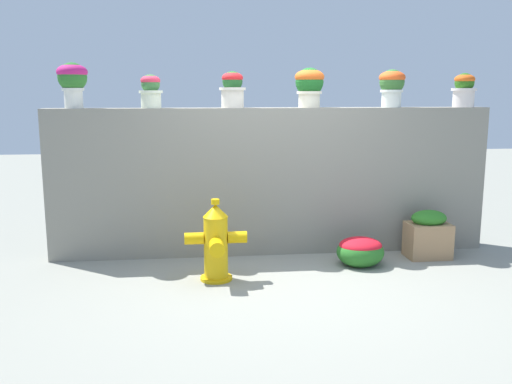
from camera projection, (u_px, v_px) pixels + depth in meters
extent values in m
plane|color=gray|center=(286.00, 282.00, 5.43)|extent=(24.00, 24.00, 0.00)
cube|color=gray|center=(272.00, 181.00, 6.31)|extent=(5.00, 0.29, 1.67)
cylinder|color=silver|center=(74.00, 98.00, 5.91)|extent=(0.19, 0.19, 0.22)
cylinder|color=silver|center=(73.00, 89.00, 5.89)|extent=(0.23, 0.23, 0.03)
sphere|color=#2C6D28|center=(72.00, 77.00, 5.87)|extent=(0.31, 0.31, 0.31)
ellipsoid|color=#C0206F|center=(72.00, 72.00, 5.86)|extent=(0.32, 0.32, 0.17)
cylinder|color=silver|center=(151.00, 99.00, 5.98)|extent=(0.22, 0.22, 0.19)
cylinder|color=silver|center=(151.00, 92.00, 5.96)|extent=(0.26, 0.26, 0.03)
sphere|color=#3A7139|center=(150.00, 84.00, 5.95)|extent=(0.20, 0.20, 0.20)
ellipsoid|color=#EA354F|center=(150.00, 80.00, 5.94)|extent=(0.21, 0.21, 0.11)
cylinder|color=beige|center=(233.00, 98.00, 6.10)|extent=(0.25, 0.25, 0.22)
cylinder|color=beige|center=(233.00, 89.00, 6.09)|extent=(0.29, 0.29, 0.03)
sphere|color=#1F5424|center=(232.00, 81.00, 6.07)|extent=(0.22, 0.22, 0.22)
ellipsoid|color=red|center=(232.00, 78.00, 6.06)|extent=(0.23, 0.23, 0.12)
cylinder|color=beige|center=(309.00, 99.00, 6.22)|extent=(0.24, 0.24, 0.18)
cylinder|color=beige|center=(309.00, 93.00, 6.21)|extent=(0.28, 0.28, 0.03)
sphere|color=#1B6122|center=(309.00, 82.00, 6.19)|extent=(0.32, 0.32, 0.32)
ellipsoid|color=#E25A1C|center=(310.00, 77.00, 6.18)|extent=(0.33, 0.33, 0.17)
cylinder|color=silver|center=(391.00, 99.00, 6.26)|extent=(0.22, 0.22, 0.20)
cylinder|color=silver|center=(392.00, 91.00, 6.25)|extent=(0.26, 0.26, 0.03)
sphere|color=#35692E|center=(392.00, 82.00, 6.23)|extent=(0.28, 0.28, 0.28)
ellipsoid|color=#ED531D|center=(392.00, 77.00, 6.22)|extent=(0.30, 0.30, 0.15)
cylinder|color=silver|center=(463.00, 98.00, 6.35)|extent=(0.24, 0.24, 0.22)
cylinder|color=silver|center=(464.00, 89.00, 6.34)|extent=(0.28, 0.28, 0.03)
sphere|color=#2C6419|center=(464.00, 83.00, 6.32)|extent=(0.22, 0.22, 0.22)
ellipsoid|color=#DE5819|center=(465.00, 79.00, 6.32)|extent=(0.23, 0.23, 0.12)
cylinder|color=gold|center=(216.00, 278.00, 5.49)|extent=(0.32, 0.32, 0.03)
cylinder|color=gold|center=(216.00, 248.00, 5.43)|extent=(0.24, 0.24, 0.64)
cone|color=#E0AC08|center=(215.00, 211.00, 5.36)|extent=(0.25, 0.25, 0.13)
cylinder|color=#E0AC08|center=(215.00, 202.00, 5.35)|extent=(0.08, 0.08, 0.05)
cylinder|color=#E0AC08|center=(194.00, 238.00, 5.39)|extent=(0.19, 0.12, 0.12)
cylinder|color=#E0AC08|center=(237.00, 237.00, 5.44)|extent=(0.19, 0.12, 0.12)
cylinder|color=#E0AC08|center=(217.00, 247.00, 5.20)|extent=(0.15, 0.21, 0.15)
ellipsoid|color=#286B24|center=(360.00, 252.00, 5.92)|extent=(0.51, 0.46, 0.32)
ellipsoid|color=red|center=(360.00, 246.00, 5.91)|extent=(0.46, 0.41, 0.18)
cube|color=#9F7A54|center=(428.00, 240.00, 6.20)|extent=(0.47, 0.33, 0.39)
ellipsoid|color=#2B7522|center=(429.00, 218.00, 6.15)|extent=(0.40, 0.28, 0.18)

